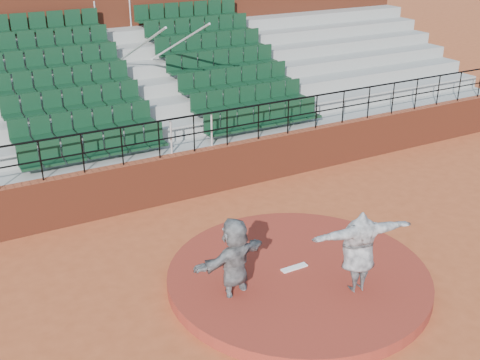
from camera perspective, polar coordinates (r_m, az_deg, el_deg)
name	(u,v)px	position (r m, az deg, el deg)	size (l,w,h in m)	color
ground	(298,282)	(12.95, 5.51, -9.57)	(90.00, 90.00, 0.00)	#AF4D27
pitchers_mound	(298,277)	(12.88, 5.53, -9.11)	(5.50, 5.50, 0.25)	maroon
pitching_rubber	(294,268)	(12.91, 5.17, -8.28)	(0.60, 0.15, 0.03)	white
boundary_wall	(195,173)	(16.49, -4.26, 0.63)	(24.00, 0.30, 1.30)	maroon
wall_railing	(194,125)	(16.01, -4.41, 5.19)	(24.04, 0.05, 1.03)	black
seating_deck	(145,111)	(19.39, -8.99, 6.47)	(24.00, 5.97, 4.63)	gray
press_box_facade	(101,26)	(22.60, -13.05, 14.04)	(24.00, 3.00, 7.10)	maroon
pitcher	(359,251)	(12.00, 11.18, -6.63)	(2.11, 0.57, 1.72)	black
fielder	(234,262)	(11.78, -0.54, -7.78)	(1.72, 0.55, 1.86)	black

